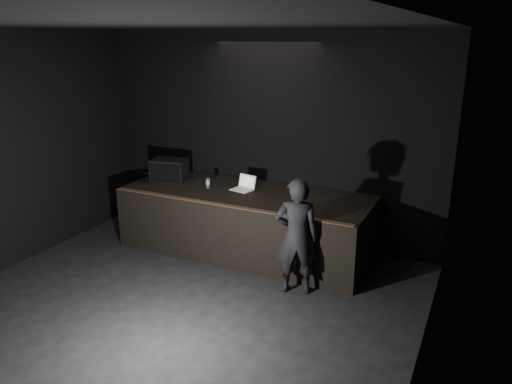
{
  "coord_description": "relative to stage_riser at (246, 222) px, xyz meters",
  "views": [
    {
      "loc": [
        3.42,
        -4.05,
        3.39
      ],
      "look_at": [
        0.38,
        2.3,
        1.18
      ],
      "focal_mm": 35.0,
      "sensor_mm": 36.0,
      "label": 1
    }
  ],
  "objects": [
    {
      "name": "wii_remote",
      "position": [
        1.08,
        -0.61,
        0.52
      ],
      "size": [
        0.07,
        0.17,
        0.03
      ],
      "primitive_type": "cube",
      "rotation": [
        0.0,
        0.0,
        0.16
      ],
      "color": "silver",
      "rests_on": "stage_riser"
    },
    {
      "name": "cable",
      "position": [
        -1.68,
        0.23,
        0.51
      ],
      "size": [
        1.01,
        0.09,
        0.02
      ],
      "primitive_type": "cylinder",
      "rotation": [
        0.0,
        1.57,
        0.07
      ],
      "color": "black",
      "rests_on": "stage_riser"
    },
    {
      "name": "ground",
      "position": [
        0.0,
        -2.73,
        -0.5
      ],
      "size": [
        7.0,
        7.0,
        0.0
      ],
      "primitive_type": "plane",
      "color": "black",
      "rests_on": "ground"
    },
    {
      "name": "riser_lip",
      "position": [
        0.0,
        -0.71,
        0.51
      ],
      "size": [
        3.92,
        0.1,
        0.01
      ],
      "primitive_type": "cube",
      "color": "brown",
      "rests_on": "stage_riser"
    },
    {
      "name": "laptop",
      "position": [
        -0.1,
        0.13,
        0.56
      ],
      "size": [
        0.39,
        0.36,
        0.23
      ],
      "rotation": [
        0.0,
        0.0,
        -0.22
      ],
      "color": "silver",
      "rests_on": "stage_riser"
    },
    {
      "name": "stage_monitor",
      "position": [
        -1.48,
        0.02,
        0.69
      ],
      "size": [
        0.65,
        0.53,
        0.38
      ],
      "rotation": [
        0.0,
        0.0,
        0.21
      ],
      "color": "black",
      "rests_on": "stage_riser"
    },
    {
      "name": "room_walls",
      "position": [
        0.0,
        -2.73,
        1.52
      ],
      "size": [
        6.1,
        7.1,
        3.52
      ],
      "color": "black",
      "rests_on": "ground"
    },
    {
      "name": "stage_riser",
      "position": [
        0.0,
        0.0,
        0.0
      ],
      "size": [
        4.0,
        1.5,
        1.0
      ],
      "primitive_type": "cube",
      "color": "black",
      "rests_on": "ground"
    },
    {
      "name": "beer_can",
      "position": [
        -0.68,
        -0.04,
        0.58
      ],
      "size": [
        0.07,
        0.07,
        0.17
      ],
      "color": "silver",
      "rests_on": "stage_riser"
    },
    {
      "name": "plastic_cup",
      "position": [
        0.8,
        0.06,
        0.55
      ],
      "size": [
        0.07,
        0.07,
        0.09
      ],
      "primitive_type": "cylinder",
      "color": "white",
      "rests_on": "stage_riser"
    },
    {
      "name": "person",
      "position": [
        1.24,
        -0.95,
        0.32
      ],
      "size": [
        0.69,
        0.57,
        1.64
      ],
      "primitive_type": "imported",
      "rotation": [
        0.0,
        0.0,
        3.48
      ],
      "color": "black",
      "rests_on": "ground"
    }
  ]
}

